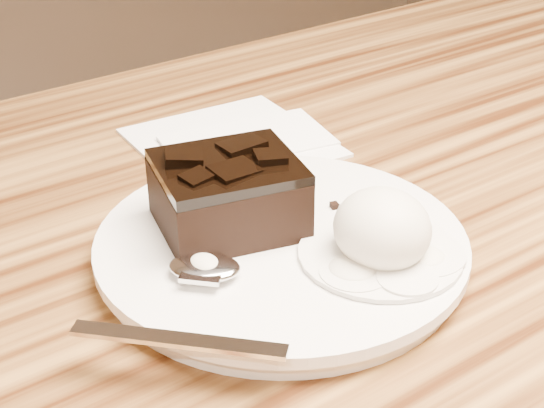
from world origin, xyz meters
TOP-DOWN VIEW (x-y plane):
  - plate at (-0.10, 0.03)m, footprint 0.24×0.24m
  - brownie at (-0.12, 0.06)m, footprint 0.10×0.10m
  - ice_cream_scoop at (-0.06, -0.03)m, footprint 0.06×0.06m
  - melt_puddle at (-0.06, -0.03)m, footprint 0.10×0.10m
  - spoon at (-0.16, 0.02)m, footprint 0.14×0.15m
  - napkin at (-0.02, 0.20)m, footprint 0.16×0.16m
  - crumb_a at (-0.05, 0.04)m, footprint 0.01×0.01m
  - crumb_b at (-0.05, -0.01)m, footprint 0.01×0.01m

SIDE VIEW (x-z plane):
  - napkin at x=-0.02m, z-range 0.75..0.76m
  - plate at x=-0.10m, z-range 0.75..0.77m
  - melt_puddle at x=-0.06m, z-range 0.77..0.77m
  - crumb_b at x=-0.05m, z-range 0.77..0.77m
  - crumb_a at x=-0.05m, z-range 0.77..0.77m
  - spoon at x=-0.16m, z-range 0.77..0.78m
  - ice_cream_scoop at x=-0.06m, z-range 0.77..0.81m
  - brownie at x=-0.12m, z-range 0.77..0.81m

